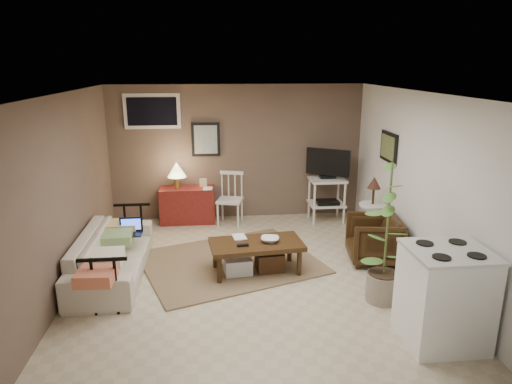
{
  "coord_description": "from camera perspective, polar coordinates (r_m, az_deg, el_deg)",
  "views": [
    {
      "loc": [
        -0.45,
        -5.55,
        2.74
      ],
      "look_at": [
        0.13,
        0.35,
        1.07
      ],
      "focal_mm": 32.0,
      "sensor_mm": 36.0,
      "label": 1
    }
  ],
  "objects": [
    {
      "name": "floor",
      "position": [
        6.21,
        -0.9,
        -10.43
      ],
      "size": [
        5.0,
        5.0,
        0.0
      ],
      "primitive_type": "plane",
      "color": "#C1B293",
      "rests_on": "ground"
    },
    {
      "name": "art_back",
      "position": [
        8.13,
        -6.3,
        6.55
      ],
      "size": [
        0.5,
        0.03,
        0.6
      ],
      "primitive_type": "cube",
      "color": "black"
    },
    {
      "name": "art_right",
      "position": [
        7.23,
        16.27,
        5.42
      ],
      "size": [
        0.03,
        0.6,
        0.45
      ],
      "primitive_type": "cube",
      "color": "black"
    },
    {
      "name": "window",
      "position": [
        8.13,
        -12.85,
        9.81
      ],
      "size": [
        0.96,
        0.03,
        0.6
      ],
      "primitive_type": "cube",
      "color": "silver"
    },
    {
      "name": "rug",
      "position": [
        6.59,
        -3.25,
        -8.73
      ],
      "size": [
        2.83,
        2.55,
        0.02
      ],
      "primitive_type": "cube",
      "rotation": [
        0.0,
        0.0,
        0.34
      ],
      "color": "#86654E",
      "rests_on": "floor"
    },
    {
      "name": "coffee_table",
      "position": [
        6.19,
        -0.03,
        -7.84
      ],
      "size": [
        1.29,
        0.76,
        0.47
      ],
      "color": "#3A240F",
      "rests_on": "floor"
    },
    {
      "name": "sofa",
      "position": [
        6.35,
        -17.6,
        -6.61
      ],
      "size": [
        0.6,
        2.06,
        0.81
      ],
      "primitive_type": "imported",
      "rotation": [
        0.0,
        0.0,
        1.57
      ],
      "color": "beige",
      "rests_on": "floor"
    },
    {
      "name": "sofa_pillows",
      "position": [
        6.09,
        -17.65,
        -6.65
      ],
      "size": [
        0.4,
        1.96,
        0.14
      ],
      "primitive_type": null,
      "color": "#EEE8C5",
      "rests_on": "sofa"
    },
    {
      "name": "sofa_end_rails",
      "position": [
        6.35,
        -16.5,
        -7.08
      ],
      "size": [
        0.55,
        2.06,
        0.69
      ],
      "primitive_type": null,
      "color": "black",
      "rests_on": "floor"
    },
    {
      "name": "laptop",
      "position": [
        6.59,
        -15.39,
        -4.49
      ],
      "size": [
        0.32,
        0.23,
        0.22
      ],
      "color": "black",
      "rests_on": "sofa"
    },
    {
      "name": "red_console",
      "position": [
        8.17,
        -8.67,
        -1.2
      ],
      "size": [
        0.95,
        0.42,
        1.1
      ],
      "color": "maroon",
      "rests_on": "floor"
    },
    {
      "name": "spindle_chair",
      "position": [
        7.99,
        -3.27,
        -1.05
      ],
      "size": [
        0.51,
        0.51,
        0.92
      ],
      "color": "silver",
      "rests_on": "floor"
    },
    {
      "name": "tv_stand",
      "position": [
        8.17,
        8.9,
        1.06
      ],
      "size": [
        0.7,
        0.5,
        1.31
      ],
      "color": "silver",
      "rests_on": "floor"
    },
    {
      "name": "side_table",
      "position": [
        7.23,
        14.38,
        -1.33
      ],
      "size": [
        0.41,
        0.41,
        1.09
      ],
      "color": "silver",
      "rests_on": "floor"
    },
    {
      "name": "armchair",
      "position": [
        6.72,
        14.54,
        -5.51
      ],
      "size": [
        0.74,
        0.78,
        0.72
      ],
      "primitive_type": "imported",
      "rotation": [
        0.0,
        0.0,
        -1.7
      ],
      "color": "#301E0D",
      "rests_on": "floor"
    },
    {
      "name": "potted_plant",
      "position": [
        5.46,
        16.07,
        -4.43
      ],
      "size": [
        0.43,
        0.43,
        1.72
      ],
      "color": "gray",
      "rests_on": "floor"
    },
    {
      "name": "stove",
      "position": [
        5.03,
        22.46,
        -11.93
      ],
      "size": [
        0.78,
        0.72,
        1.01
      ],
      "color": "white",
      "rests_on": "floor"
    },
    {
      "name": "bowl",
      "position": [
        6.11,
        1.76,
        -5.15
      ],
      "size": [
        0.25,
        0.11,
        0.24
      ],
      "primitive_type": "imported",
      "rotation": [
        0.0,
        0.0,
        -0.2
      ],
      "color": "#3A240F",
      "rests_on": "coffee_table"
    },
    {
      "name": "book_table",
      "position": [
        6.22,
        -2.91,
        -4.76
      ],
      "size": [
        0.18,
        0.04,
        0.24
      ],
      "primitive_type": "imported",
      "rotation": [
        0.0,
        0.0,
        0.14
      ],
      "color": "#3A240F",
      "rests_on": "coffee_table"
    },
    {
      "name": "book_console",
      "position": [
        7.93,
        -6.64,
        1.09
      ],
      "size": [
        0.16,
        0.03,
        0.22
      ],
      "primitive_type": "imported",
      "rotation": [
        0.0,
        0.0,
        -0.06
      ],
      "color": "#3A240F",
      "rests_on": "red_console"
    }
  ]
}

